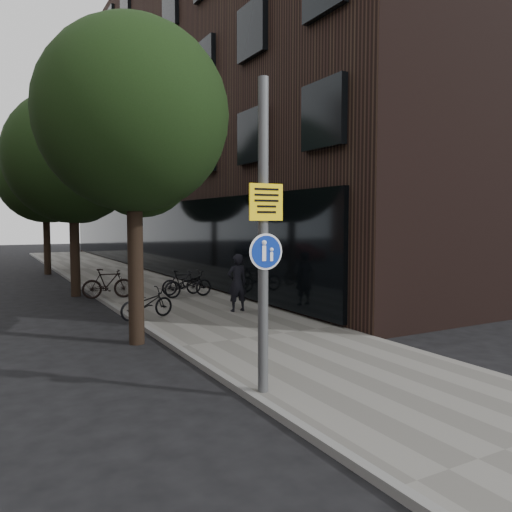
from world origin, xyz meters
TOP-DOWN VIEW (x-y plane):
  - ground at (0.00, 0.00)m, footprint 120.00×120.00m
  - sidewalk at (0.25, 10.00)m, footprint 4.50×60.00m
  - curb_edge at (-2.00, 10.00)m, footprint 0.15×60.00m
  - building_right_dark_brick at (8.50, 22.00)m, footprint 12.00×40.00m
  - street_tree_near at (-2.53, 4.64)m, footprint 4.40×4.40m
  - street_tree_mid at (-2.53, 13.14)m, footprint 5.00×5.00m
  - street_tree_far at (-2.53, 22.14)m, footprint 5.00×5.00m
  - signpost at (-1.80, -0.10)m, footprint 0.58×0.17m
  - pedestrian at (1.10, 6.55)m, footprint 0.65×0.43m
  - parked_bike_facade_near at (0.83, 10.00)m, footprint 1.87×0.73m
  - parked_bike_facade_far at (0.81, 10.59)m, footprint 1.57×0.46m
  - parked_bike_curb_near at (-1.67, 6.77)m, footprint 1.76×0.99m
  - parked_bike_curb_far at (-1.80, 11.11)m, footprint 1.84×0.81m

SIDE VIEW (x-z plane):
  - ground at x=0.00m, z-range 0.00..0.00m
  - sidewalk at x=0.25m, z-range 0.00..0.12m
  - curb_edge at x=-2.00m, z-range 0.00..0.13m
  - parked_bike_curb_near at x=-1.67m, z-range 0.12..1.00m
  - parked_bike_facade_far at x=0.81m, z-range 0.12..1.06m
  - parked_bike_facade_near at x=0.83m, z-range 0.12..1.09m
  - parked_bike_curb_far at x=-1.80m, z-range 0.12..1.19m
  - pedestrian at x=1.10m, z-range 0.12..1.89m
  - signpost at x=-1.80m, z-range 0.15..5.17m
  - street_tree_near at x=-2.53m, z-range 1.36..8.86m
  - street_tree_mid at x=-2.53m, z-range 1.21..9.01m
  - street_tree_far at x=-2.53m, z-range 1.21..9.01m
  - building_right_dark_brick at x=8.50m, z-range 0.00..18.00m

